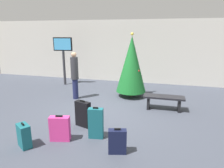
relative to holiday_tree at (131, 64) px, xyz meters
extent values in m
plane|color=#424754|center=(-0.65, -1.82, -1.32)|extent=(16.00, 16.00, 0.00)
cube|color=beige|center=(-0.65, 2.46, 0.26)|extent=(16.00, 0.20, 3.15)
cylinder|color=#4C3319|center=(0.00, 0.00, -1.21)|extent=(0.12, 0.12, 0.22)
cone|color=#196628|center=(0.00, 0.00, 0.00)|extent=(1.19, 1.19, 2.20)
sphere|color=#F2D84C|center=(0.00, 0.00, 1.16)|extent=(0.12, 0.12, 0.12)
sphere|color=silver|center=(0.11, 0.05, 0.64)|extent=(0.08, 0.08, 0.08)
sphere|color=yellow|center=(-0.08, 0.34, -0.26)|extent=(0.08, 0.08, 0.08)
sphere|color=red|center=(-0.30, 0.05, -0.08)|extent=(0.08, 0.08, 0.08)
sphere|color=silver|center=(-0.09, 0.35, -0.30)|extent=(0.08, 0.08, 0.08)
sphere|color=red|center=(0.16, 0.33, -0.33)|extent=(0.08, 0.08, 0.08)
sphere|color=red|center=(0.31, -0.14, -0.22)|extent=(0.08, 0.08, 0.08)
cylinder|color=#333338|center=(-3.49, 1.01, -0.48)|extent=(0.12, 0.12, 1.67)
cube|color=black|center=(-3.49, 1.01, 0.67)|extent=(0.91, 0.21, 0.63)
cube|color=#4CB2F2|center=(-3.49, 0.97, 0.67)|extent=(0.81, 0.13, 0.54)
cube|color=black|center=(1.31, -1.16, -0.87)|extent=(1.34, 0.44, 0.06)
cube|color=black|center=(0.81, -1.16, -1.11)|extent=(0.08, 0.35, 0.42)
cube|color=black|center=(1.81, -1.16, -1.11)|extent=(0.08, 0.35, 0.42)
cylinder|color=#1E234C|center=(-2.05, -0.85, -0.92)|extent=(0.22, 0.22, 0.79)
cylinder|color=#333338|center=(-2.05, -0.85, -0.10)|extent=(0.32, 0.32, 0.84)
sphere|color=tan|center=(-2.05, -0.85, 0.42)|extent=(0.19, 0.19, 0.19)
cube|color=#19606B|center=(-1.73, -4.29, -1.05)|extent=(0.42, 0.38, 0.54)
cube|color=black|center=(-1.73, -4.29, -0.75)|extent=(0.12, 0.10, 0.04)
cube|color=#E5388C|center=(-1.08, -3.83, -1.01)|extent=(0.51, 0.28, 0.61)
cube|color=black|center=(-1.08, -3.83, -0.69)|extent=(0.17, 0.07, 0.04)
cube|color=#141938|center=(0.38, -3.98, -1.04)|extent=(0.42, 0.26, 0.55)
cube|color=black|center=(0.38, -3.98, -0.75)|extent=(0.14, 0.06, 0.04)
cube|color=#19606B|center=(-0.28, -3.49, -0.93)|extent=(0.38, 0.21, 0.77)
cube|color=black|center=(-0.28, -3.49, -0.52)|extent=(0.13, 0.05, 0.04)
cube|color=black|center=(-0.84, -2.98, -0.96)|extent=(0.47, 0.30, 0.72)
cube|color=black|center=(-0.84, -2.98, -0.58)|extent=(0.16, 0.08, 0.04)
camera|label=1|loc=(1.24, -7.70, 1.24)|focal=31.85mm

